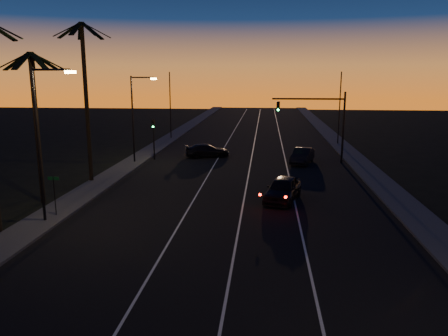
# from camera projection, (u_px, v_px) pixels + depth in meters

# --- Properties ---
(road) EXTENTS (20.00, 170.00, 0.01)m
(road) POSITION_uv_depth(u_px,v_px,m) (240.00, 185.00, 34.58)
(road) COLOR black
(road) RESTS_ON ground
(sidewalk_left) EXTENTS (2.40, 170.00, 0.16)m
(sidewalk_left) POSITION_uv_depth(u_px,v_px,m) (103.00, 181.00, 35.61)
(sidewalk_left) COLOR #3B3B38
(sidewalk_left) RESTS_ON ground
(sidewalk_right) EXTENTS (2.40, 170.00, 0.16)m
(sidewalk_right) POSITION_uv_depth(u_px,v_px,m) (386.00, 188.00, 33.53)
(sidewalk_right) COLOR #3B3B38
(sidewalk_right) RESTS_ON ground
(lane_stripe_left) EXTENTS (0.12, 160.00, 0.01)m
(lane_stripe_left) POSITION_uv_depth(u_px,v_px,m) (203.00, 184.00, 34.86)
(lane_stripe_left) COLOR silver
(lane_stripe_left) RESTS_ON road
(lane_stripe_mid) EXTENTS (0.12, 160.00, 0.01)m
(lane_stripe_mid) POSITION_uv_depth(u_px,v_px,m) (247.00, 185.00, 34.53)
(lane_stripe_mid) COLOR silver
(lane_stripe_mid) RESTS_ON road
(lane_stripe_right) EXTENTS (0.12, 160.00, 0.01)m
(lane_stripe_right) POSITION_uv_depth(u_px,v_px,m) (291.00, 186.00, 34.21)
(lane_stripe_right) COLOR silver
(lane_stripe_right) RESTS_ON road
(palm_mid) EXTENTS (4.25, 4.16, 10.03)m
(palm_mid) POSITION_uv_depth(u_px,v_px,m) (35.00, 111.00, 28.67)
(palm_mid) COLOR black
(palm_mid) RESTS_ON ground
(palm_far) EXTENTS (4.25, 4.16, 12.53)m
(palm_far) POSITION_uv_depth(u_px,v_px,m) (86.00, 87.00, 34.14)
(palm_far) COLOR black
(palm_far) RESTS_ON ground
(streetlight_left_near) EXTENTS (2.55, 0.26, 9.00)m
(streetlight_left_near) POSITION_uv_depth(u_px,v_px,m) (42.00, 133.00, 24.74)
(streetlight_left_near) COLOR black
(streetlight_left_near) RESTS_ON ground
(streetlight_left_far) EXTENTS (2.55, 0.26, 8.50)m
(streetlight_left_far) POSITION_uv_depth(u_px,v_px,m) (136.00, 112.00, 42.32)
(streetlight_left_far) COLOR black
(streetlight_left_far) RESTS_ON ground
(street_sign) EXTENTS (0.70, 0.06, 2.60)m
(street_sign) POSITION_uv_depth(u_px,v_px,m) (54.00, 191.00, 26.48)
(street_sign) COLOR black
(street_sign) RESTS_ON ground
(signal_mast) EXTENTS (7.10, 0.41, 7.00)m
(signal_mast) POSITION_uv_depth(u_px,v_px,m) (319.00, 115.00, 42.66)
(signal_mast) COLOR black
(signal_mast) RESTS_ON ground
(signal_post) EXTENTS (0.28, 0.37, 4.20)m
(signal_post) POSITION_uv_depth(u_px,v_px,m) (154.00, 132.00, 44.59)
(signal_post) COLOR black
(signal_post) RESTS_ON ground
(far_pole_left) EXTENTS (0.14, 0.14, 9.00)m
(far_pole_left) POSITION_uv_depth(u_px,v_px,m) (170.00, 106.00, 59.01)
(far_pole_left) COLOR black
(far_pole_left) RESTS_ON ground
(far_pole_right) EXTENTS (0.14, 0.14, 9.00)m
(far_pole_right) POSITION_uv_depth(u_px,v_px,m) (340.00, 109.00, 54.05)
(far_pole_right) COLOR black
(far_pole_right) RESTS_ON ground
(lead_car) EXTENTS (3.19, 5.69, 1.65)m
(lead_car) POSITION_uv_depth(u_px,v_px,m) (283.00, 189.00, 30.19)
(lead_car) COLOR black
(lead_car) RESTS_ON road
(right_car) EXTENTS (2.81, 4.85, 1.51)m
(right_car) POSITION_uv_depth(u_px,v_px,m) (302.00, 156.00, 43.01)
(right_car) COLOR black
(right_car) RESTS_ON road
(cross_car) EXTENTS (5.14, 3.36, 1.39)m
(cross_car) POSITION_uv_depth(u_px,v_px,m) (207.00, 151.00, 46.43)
(cross_car) COLOR black
(cross_car) RESTS_ON road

